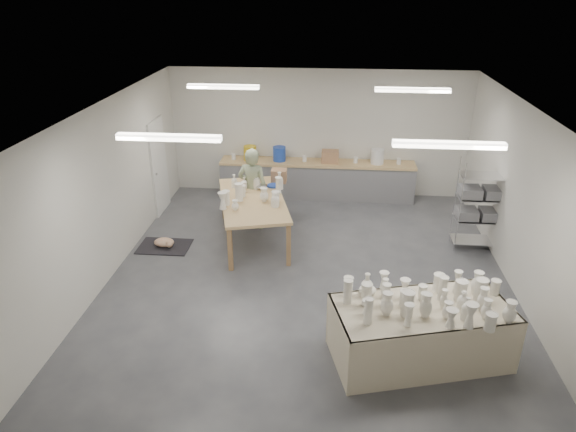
# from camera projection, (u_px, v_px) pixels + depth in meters

# --- Properties ---
(room) EXTENTS (8.00, 8.02, 3.00)m
(room) POSITION_uv_depth(u_px,v_px,m) (304.00, 165.00, 8.40)
(room) COLOR #424449
(room) RESTS_ON ground
(back_counter) EXTENTS (4.60, 0.60, 1.24)m
(back_counter) POSITION_uv_depth(u_px,v_px,m) (316.00, 178.00, 12.30)
(back_counter) COLOR tan
(back_counter) RESTS_ON ground
(wire_shelf) EXTENTS (0.88, 0.48, 1.80)m
(wire_shelf) POSITION_uv_depth(u_px,v_px,m) (480.00, 204.00, 9.79)
(wire_shelf) COLOR silver
(wire_shelf) RESTS_ON ground
(drying_table) EXTENTS (2.58, 1.73, 1.20)m
(drying_table) POSITION_uv_depth(u_px,v_px,m) (421.00, 330.00, 7.02)
(drying_table) COLOR olive
(drying_table) RESTS_ON ground
(work_table) EXTENTS (1.77, 2.63, 1.26)m
(work_table) POSITION_uv_depth(u_px,v_px,m) (255.00, 196.00, 10.16)
(work_table) COLOR tan
(work_table) RESTS_ON ground
(rug) EXTENTS (1.00, 0.70, 0.02)m
(rug) POSITION_uv_depth(u_px,v_px,m) (165.00, 246.00, 10.17)
(rug) COLOR black
(rug) RESTS_ON ground
(cat) EXTENTS (0.43, 0.33, 0.17)m
(cat) POSITION_uv_depth(u_px,v_px,m) (165.00, 242.00, 10.11)
(cat) COLOR white
(cat) RESTS_ON rug
(potter) EXTENTS (0.70, 0.53, 1.74)m
(potter) POSITION_uv_depth(u_px,v_px,m) (253.00, 189.00, 10.64)
(potter) COLOR gray
(potter) RESTS_ON ground
(red_stool) EXTENTS (0.41, 0.41, 0.33)m
(red_stool) POSITION_uv_depth(u_px,v_px,m) (255.00, 209.00, 11.13)
(red_stool) COLOR #AC1918
(red_stool) RESTS_ON ground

